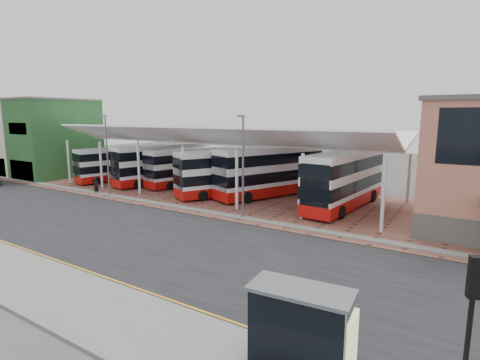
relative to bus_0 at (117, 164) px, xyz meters
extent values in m
plane|color=#464844|center=(20.48, -12.75, -2.10)|extent=(140.00, 140.00, 0.00)
cube|color=black|center=(20.48, -13.75, -2.09)|extent=(120.00, 14.00, 0.02)
cube|color=brown|center=(22.48, 0.25, -2.07)|extent=(72.00, 16.00, 0.06)
cube|color=slate|center=(20.48, -21.75, -2.03)|extent=(120.00, 4.00, 0.14)
cube|color=slate|center=(20.48, -6.55, -2.03)|extent=(120.00, 0.80, 0.14)
cube|color=orange|center=(20.48, -19.75, -2.07)|extent=(120.00, 0.12, 0.01)
cube|color=orange|center=(20.48, -19.45, -2.07)|extent=(120.00, 0.12, 0.01)
cylinder|color=silver|center=(-3.52, -4.25, 0.50)|extent=(0.26, 0.26, 5.20)
cylinder|color=silver|center=(-3.52, 6.75, 0.20)|extent=(0.26, 0.26, 4.60)
cylinder|color=silver|center=(2.48, -4.25, 0.50)|extent=(0.26, 0.26, 5.20)
cylinder|color=silver|center=(2.48, 6.75, 0.20)|extent=(0.26, 0.26, 4.60)
cylinder|color=silver|center=(8.48, -4.25, 0.50)|extent=(0.26, 0.26, 5.20)
cylinder|color=silver|center=(8.48, 6.75, 0.20)|extent=(0.26, 0.26, 4.60)
cylinder|color=silver|center=(14.48, -4.25, 0.50)|extent=(0.26, 0.26, 5.20)
cylinder|color=silver|center=(14.48, 6.75, 0.20)|extent=(0.26, 0.26, 4.60)
cylinder|color=silver|center=(20.48, -4.25, 0.50)|extent=(0.26, 0.26, 5.20)
cylinder|color=silver|center=(20.48, 6.75, 0.20)|extent=(0.26, 0.26, 4.60)
cylinder|color=silver|center=(26.48, -4.25, 0.50)|extent=(0.26, 0.26, 5.20)
cylinder|color=silver|center=(26.48, 6.75, 0.20)|extent=(0.26, 0.26, 4.60)
cylinder|color=silver|center=(32.48, -4.25, 0.50)|extent=(0.26, 0.26, 5.20)
cylinder|color=silver|center=(32.48, 6.75, 0.20)|extent=(0.26, 0.26, 4.60)
cube|color=white|center=(14.48, -2.05, 4.00)|extent=(37.00, 4.95, 1.95)
cube|color=white|center=(14.48, 3.55, 3.80)|extent=(37.00, 7.12, 1.43)
cube|color=#295F2C|center=(-9.52, -1.75, 2.90)|extent=(6.20, 10.00, 10.00)
cube|color=black|center=(-9.52, -6.65, -0.70)|extent=(5.20, 0.20, 2.40)
cube|color=black|center=(-9.52, -6.65, 4.40)|extent=(4.00, 0.20, 1.40)
cube|color=#555350|center=(-9.52, -1.75, 8.00)|extent=(6.40, 10.20, 0.25)
cube|color=beige|center=(-16.02, -1.75, 2.90)|extent=(6.20, 10.00, 10.00)
cube|color=#555350|center=(-16.02, -1.75, 8.00)|extent=(6.40, 10.20, 0.25)
cube|color=brown|center=(-22.52, -1.75, 2.90)|extent=(6.20, 10.00, 10.00)
cube|color=#555350|center=(-22.52, -1.75, 8.00)|extent=(6.40, 10.20, 0.25)
cylinder|color=slate|center=(6.48, -6.45, 1.90)|extent=(0.16, 0.16, 8.00)
cube|color=slate|center=(6.48, -6.75, 5.90)|extent=(0.15, 0.90, 0.15)
cylinder|color=slate|center=(22.48, -6.45, 1.90)|extent=(0.16, 0.16, 8.00)
cube|color=slate|center=(22.48, -6.75, 5.90)|extent=(0.15, 0.90, 0.15)
cube|color=white|center=(0.00, 0.02, 0.13)|extent=(4.57, 10.17, 3.88)
cube|color=#B80F0B|center=(0.00, 0.02, -1.45)|extent=(4.61, 10.22, 0.81)
cube|color=black|center=(0.00, 0.02, -0.28)|extent=(4.61, 10.22, 0.86)
cube|color=black|center=(0.00, 0.02, 1.16)|extent=(4.61, 10.22, 0.86)
cube|color=black|center=(-1.17, -4.75, 0.04)|extent=(1.99, 0.57, 3.25)
cylinder|color=black|center=(-1.85, -2.79, -1.59)|extent=(0.46, 0.94, 0.90)
cylinder|color=black|center=(0.34, -3.33, -1.59)|extent=(0.46, 0.94, 0.90)
cylinder|color=black|center=(-0.33, 3.37, -1.59)|extent=(0.46, 0.94, 0.90)
cylinder|color=black|center=(1.86, 2.83, -1.59)|extent=(0.46, 0.94, 0.90)
cube|color=white|center=(5.93, 1.27, 0.39)|extent=(5.20, 11.41, 4.35)
cube|color=#B80F0B|center=(5.93, 1.27, -1.38)|extent=(5.25, 11.46, 0.91)
cube|color=black|center=(5.93, 1.27, -0.07)|extent=(5.25, 11.46, 0.96)
cube|color=black|center=(5.93, 1.27, 1.55)|extent=(5.25, 11.46, 0.96)
cube|color=black|center=(4.57, -4.07, 0.29)|extent=(2.23, 0.66, 3.64)
cylinder|color=black|center=(3.83, -1.86, -1.53)|extent=(0.52, 1.05, 1.01)
cylinder|color=black|center=(6.28, -2.49, -1.53)|extent=(0.52, 1.05, 1.01)
cylinder|color=black|center=(5.59, 5.04, -1.53)|extent=(0.52, 1.05, 1.01)
cylinder|color=black|center=(8.04, 4.41, -1.53)|extent=(0.52, 1.05, 1.01)
cube|color=white|center=(9.38, 2.36, 0.20)|extent=(4.59, 10.53, 4.01)
cube|color=#B80F0B|center=(9.38, 2.36, -1.43)|extent=(4.63, 10.58, 0.84)
cube|color=black|center=(9.38, 2.36, -0.22)|extent=(4.63, 10.58, 0.89)
cube|color=black|center=(9.38, 2.36, 1.28)|extent=(4.63, 10.58, 0.89)
cube|color=black|center=(8.23, -2.60, 0.11)|extent=(2.07, 0.56, 3.36)
cylinder|color=black|center=(7.50, -0.58, -1.57)|extent=(0.47, 0.97, 0.93)
cylinder|color=black|center=(9.77, -1.11, -1.57)|extent=(0.47, 0.97, 0.93)
cylinder|color=black|center=(8.98, 5.82, -1.57)|extent=(0.47, 0.97, 0.93)
cylinder|color=black|center=(11.25, 5.30, -1.57)|extent=(0.47, 0.97, 0.93)
cube|color=white|center=(16.68, 0.26, 0.37)|extent=(7.37, 10.93, 4.31)
cube|color=#B80F0B|center=(16.68, 0.26, -1.39)|extent=(7.42, 10.98, 0.90)
cube|color=black|center=(16.68, 0.26, -0.08)|extent=(7.42, 10.98, 0.95)
cube|color=black|center=(16.68, 0.26, 1.52)|extent=(7.42, 10.98, 0.95)
cube|color=black|center=(14.13, -4.57, 0.27)|extent=(2.04, 1.14, 3.61)
cylinder|color=black|center=(13.93, -2.27, -1.54)|extent=(0.72, 1.02, 1.00)
cylinder|color=black|center=(16.14, -3.45, -1.54)|extent=(0.72, 1.02, 1.00)
cylinder|color=black|center=(17.22, 3.97, -1.54)|extent=(0.72, 1.02, 1.00)
cylinder|color=black|center=(19.44, 2.80, -1.54)|extent=(0.72, 1.02, 1.00)
cube|color=white|center=(20.34, 2.05, 0.55)|extent=(7.03, 12.01, 4.64)
cube|color=#B80F0B|center=(20.34, 2.05, -1.34)|extent=(7.09, 12.07, 0.97)
cube|color=black|center=(20.34, 2.05, 0.07)|extent=(7.09, 12.07, 1.03)
cube|color=black|center=(20.34, 2.05, 1.79)|extent=(7.09, 12.07, 1.03)
cube|color=black|center=(18.09, -3.39, 0.44)|extent=(2.29, 1.03, 3.89)
cylinder|color=black|center=(17.64, -0.95, -1.50)|extent=(0.69, 1.11, 1.08)
cylinder|color=black|center=(20.14, -1.98, -1.50)|extent=(0.69, 1.11, 1.08)
cylinder|color=black|center=(20.55, 6.08, -1.50)|extent=(0.69, 1.11, 1.08)
cylinder|color=black|center=(23.04, 5.05, -1.50)|extent=(0.69, 1.11, 1.08)
cube|color=white|center=(28.10, 1.34, 0.55)|extent=(3.71, 12.06, 4.64)
cube|color=#B80F0B|center=(28.10, 1.34, -1.34)|extent=(3.76, 12.11, 0.97)
cube|color=black|center=(28.10, 1.34, 0.07)|extent=(3.76, 12.11, 1.03)
cube|color=black|center=(28.10, 1.34, 1.79)|extent=(3.76, 12.11, 1.03)
cube|color=black|center=(27.59, -4.52, 0.44)|extent=(2.43, 0.32, 3.88)
cylinder|color=black|center=(26.43, -2.33, -1.50)|extent=(0.39, 1.10, 1.08)
cylinder|color=black|center=(29.11, -2.56, -1.50)|extent=(0.39, 1.10, 1.08)
cylinder|color=black|center=(27.08, 5.24, -1.50)|extent=(0.39, 1.10, 1.08)
cylinder|color=black|center=(29.77, 5.01, -1.50)|extent=(0.39, 1.10, 1.08)
imported|color=black|center=(4.60, -6.56, -1.22)|extent=(0.43, 0.62, 1.63)
cube|color=black|center=(3.97, -6.15, -1.73)|extent=(0.36, 0.25, 0.61)
cube|color=black|center=(33.49, -21.21, -0.70)|extent=(3.01, 0.37, 2.51)
cube|color=slate|center=(33.44, -20.60, 0.60)|extent=(3.33, 1.77, 0.12)
cylinder|color=slate|center=(31.99, -20.12, -0.70)|extent=(0.11, 0.11, 2.51)
cylinder|color=slate|center=(34.79, -19.89, -0.70)|extent=(0.11, 0.11, 2.51)
cube|color=#9EB072|center=(35.04, -20.47, -0.86)|extent=(0.24, 1.11, 2.01)
cylinder|color=black|center=(37.87, -20.35, -0.25)|extent=(0.16, 0.16, 3.42)
cube|color=black|center=(37.87, -20.35, 2.00)|extent=(0.36, 0.32, 1.07)
camera|label=1|loc=(37.64, -30.71, 5.90)|focal=28.00mm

